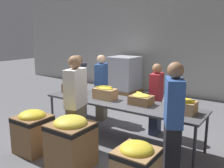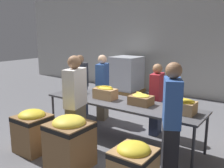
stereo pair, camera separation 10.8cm
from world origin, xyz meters
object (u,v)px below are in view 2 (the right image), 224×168
donation_bin_1 (70,140)px  donation_bin_2 (133,167)px  banana_box_2 (141,99)px  volunteer_4 (156,100)px  banana_box_3 (184,106)px  pallet_stack_0 (126,75)px  donation_bin_0 (33,129)px  volunteer_0 (80,86)px  volunteer_2 (103,88)px  sorting_table (121,104)px  volunteer_3 (76,104)px  banana_box_0 (74,87)px  banana_box_1 (105,93)px  volunteer_1 (171,122)px

donation_bin_1 → donation_bin_2: bearing=-0.0°
banana_box_2 → volunteer_4: 0.68m
banana_box_3 → pallet_stack_0: bearing=133.8°
donation_bin_0 → donation_bin_2: bearing=-0.0°
donation_bin_2 → pallet_stack_0: 5.88m
volunteer_0 → donation_bin_2: bearing=48.2°
volunteer_2 → sorting_table: bearing=34.1°
volunteer_3 → volunteer_4: bearing=-44.2°
banana_box_0 → donation_bin_0: bearing=-79.3°
banana_box_1 → banana_box_2: banana_box_1 is taller
donation_bin_2 → banana_box_1: bearing=137.9°
banana_box_0 → volunteer_0: 0.76m
banana_box_0 → banana_box_1: bearing=-1.5°
sorting_table → banana_box_3: bearing=0.9°
volunteer_1 → banana_box_0: bearing=47.9°
banana_box_2 → volunteer_3: bearing=-134.7°
volunteer_1 → volunteer_3: (-1.81, -0.14, 0.00)m
volunteer_0 → pallet_stack_0: (-0.40, 2.90, -0.15)m
banana_box_3 → volunteer_4: bearing=140.3°
volunteer_3 → donation_bin_0: volunteer_3 is taller
pallet_stack_0 → banana_box_0: bearing=-77.5°
volunteer_3 → volunteer_4: volunteer_3 is taller
volunteer_0 → donation_bin_2: volunteer_0 is taller
volunteer_1 → volunteer_3: bearing=67.3°
volunteer_4 → pallet_stack_0: (-2.55, 2.84, -0.12)m
volunteer_1 → banana_box_3: bearing=-21.7°
banana_box_2 → volunteer_1: bearing=-39.1°
banana_box_3 → pallet_stack_0: pallet_stack_0 is taller
volunteer_4 → volunteer_1: bearing=23.9°
banana_box_0 → banana_box_3: banana_box_3 is taller
banana_box_3 → volunteer_0: 3.06m
banana_box_3 → volunteer_0: (-2.99, 0.64, -0.15)m
sorting_table → banana_box_0: size_ratio=6.90×
volunteer_2 → donation_bin_0: volunteer_2 is taller
banana_box_1 → donation_bin_1: (0.29, -1.36, -0.49)m
volunteer_1 → donation_bin_1: bearing=87.5°
sorting_table → volunteer_0: bearing=158.8°
volunteer_3 → pallet_stack_0: volunteer_3 is taller
banana_box_1 → volunteer_3: (-0.06, -0.83, -0.06)m
sorting_table → volunteer_2: size_ratio=2.03×
volunteer_2 → donation_bin_2: (2.19, -2.16, -0.42)m
donation_bin_2 → volunteer_4: bearing=107.7°
banana_box_3 → volunteer_3: size_ratio=0.23×
volunteer_4 → donation_bin_0: (-1.50, -2.08, -0.34)m
banana_box_3 → donation_bin_2: size_ratio=0.55×
volunteer_4 → pallet_stack_0: size_ratio=1.17×
banana_box_1 → volunteer_1: 1.88m
volunteer_0 → volunteer_1: bearing=60.0°
sorting_table → donation_bin_0: sorting_table is taller
banana_box_0 → volunteer_4: size_ratio=0.31×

